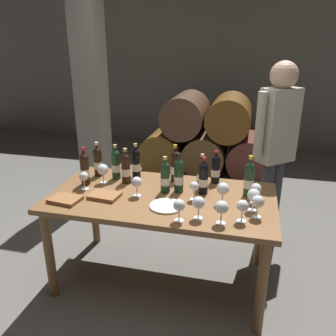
% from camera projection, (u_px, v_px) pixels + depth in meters
% --- Properties ---
extents(ground_plane, '(14.00, 14.00, 0.00)m').
position_uv_depth(ground_plane, '(162.00, 278.00, 2.89)').
color(ground_plane, '#66635E').
extents(cellar_back_wall, '(10.00, 0.24, 2.80)m').
position_uv_depth(cellar_back_wall, '(221.00, 67.00, 6.22)').
color(cellar_back_wall, slate).
rests_on(cellar_back_wall, ground_plane).
extents(barrel_stack, '(1.86, 0.90, 1.15)m').
position_uv_depth(barrel_stack, '(207.00, 137.00, 5.07)').
color(barrel_stack, brown).
rests_on(barrel_stack, ground_plane).
extents(stone_pillar, '(0.32, 0.32, 2.60)m').
position_uv_depth(stone_pillar, '(91.00, 90.00, 4.18)').
color(stone_pillar, slate).
rests_on(stone_pillar, ground_plane).
extents(dining_table, '(1.70, 0.90, 0.76)m').
position_uv_depth(dining_table, '(162.00, 206.00, 2.66)').
color(dining_table, brown).
rests_on(dining_table, ground_plane).
extents(wine_bottle_0, '(0.07, 0.07, 0.31)m').
position_uv_depth(wine_bottle_0, '(179.00, 176.00, 2.64)').
color(wine_bottle_0, '#19381E').
rests_on(wine_bottle_0, dining_table).
extents(wine_bottle_1, '(0.07, 0.07, 0.30)m').
position_uv_depth(wine_bottle_1, '(116.00, 164.00, 2.90)').
color(wine_bottle_1, '#19381E').
rests_on(wine_bottle_1, dining_table).
extents(wine_bottle_2, '(0.07, 0.07, 0.32)m').
position_uv_depth(wine_bottle_2, '(249.00, 179.00, 2.57)').
color(wine_bottle_2, '#19381E').
rests_on(wine_bottle_2, dining_table).
extents(wine_bottle_3, '(0.07, 0.07, 0.30)m').
position_uv_depth(wine_bottle_3, '(98.00, 161.00, 2.96)').
color(wine_bottle_3, black).
rests_on(wine_bottle_3, dining_table).
extents(wine_bottle_4, '(0.07, 0.07, 0.29)m').
position_uv_depth(wine_bottle_4, '(203.00, 178.00, 2.62)').
color(wine_bottle_4, black).
rests_on(wine_bottle_4, dining_table).
extents(wine_bottle_5, '(0.07, 0.07, 0.30)m').
position_uv_depth(wine_bottle_5, '(126.00, 168.00, 2.82)').
color(wine_bottle_5, black).
rests_on(wine_bottle_5, dining_table).
extents(wine_bottle_6, '(0.07, 0.07, 0.28)m').
position_uv_depth(wine_bottle_6, '(202.00, 173.00, 2.73)').
color(wine_bottle_6, black).
rests_on(wine_bottle_6, dining_table).
extents(wine_bottle_7, '(0.07, 0.07, 0.28)m').
position_uv_depth(wine_bottle_7, '(216.00, 169.00, 2.82)').
color(wine_bottle_7, black).
rests_on(wine_bottle_7, dining_table).
extents(wine_bottle_8, '(0.07, 0.07, 0.31)m').
position_uv_depth(wine_bottle_8, '(85.00, 169.00, 2.78)').
color(wine_bottle_8, black).
rests_on(wine_bottle_8, dining_table).
extents(wine_bottle_9, '(0.07, 0.07, 0.30)m').
position_uv_depth(wine_bottle_9, '(136.00, 163.00, 2.92)').
color(wine_bottle_9, black).
rests_on(wine_bottle_9, dining_table).
extents(wine_bottle_10, '(0.07, 0.07, 0.29)m').
position_uv_depth(wine_bottle_10, '(165.00, 177.00, 2.64)').
color(wine_bottle_10, '#19381E').
rests_on(wine_bottle_10, dining_table).
extents(wine_bottle_11, '(0.07, 0.07, 0.32)m').
position_uv_depth(wine_bottle_11, '(175.00, 166.00, 2.85)').
color(wine_bottle_11, black).
rests_on(wine_bottle_11, dining_table).
extents(wine_glass_0, '(0.08, 0.08, 0.15)m').
position_uv_depth(wine_glass_0, '(137.00, 183.00, 2.58)').
color(wine_glass_0, white).
rests_on(wine_glass_0, dining_table).
extents(wine_glass_1, '(0.09, 0.09, 0.16)m').
position_uv_depth(wine_glass_1, '(103.00, 170.00, 2.81)').
color(wine_glass_1, white).
rests_on(wine_glass_1, dining_table).
extents(wine_glass_2, '(0.08, 0.08, 0.16)m').
position_uv_depth(wine_glass_2, '(199.00, 203.00, 2.25)').
color(wine_glass_2, white).
rests_on(wine_glass_2, dining_table).
extents(wine_glass_3, '(0.09, 0.09, 0.16)m').
position_uv_depth(wine_glass_3, '(223.00, 189.00, 2.45)').
color(wine_glass_3, white).
rests_on(wine_glass_3, dining_table).
extents(wine_glass_4, '(0.08, 0.08, 0.15)m').
position_uv_depth(wine_glass_4, '(179.00, 206.00, 2.22)').
color(wine_glass_4, white).
rests_on(wine_glass_4, dining_table).
extents(wine_glass_5, '(0.09, 0.09, 0.16)m').
position_uv_depth(wine_glass_5, '(254.00, 196.00, 2.35)').
color(wine_glass_5, white).
rests_on(wine_glass_5, dining_table).
extents(wine_glass_6, '(0.08, 0.08, 0.15)m').
position_uv_depth(wine_glass_6, '(243.00, 207.00, 2.21)').
color(wine_glass_6, white).
rests_on(wine_glass_6, dining_table).
extents(wine_glass_7, '(0.07, 0.07, 0.14)m').
position_uv_depth(wine_glass_7, '(194.00, 187.00, 2.52)').
color(wine_glass_7, white).
rests_on(wine_glass_7, dining_table).
extents(wine_glass_8, '(0.08, 0.08, 0.15)m').
position_uv_depth(wine_glass_8, '(256.00, 189.00, 2.47)').
color(wine_glass_8, white).
rests_on(wine_glass_8, dining_table).
extents(wine_glass_9, '(0.07, 0.07, 0.15)m').
position_uv_depth(wine_glass_9, '(84.00, 177.00, 2.70)').
color(wine_glass_9, white).
rests_on(wine_glass_9, dining_table).
extents(wine_glass_10, '(0.08, 0.08, 0.16)m').
position_uv_depth(wine_glass_10, '(258.00, 202.00, 2.27)').
color(wine_glass_10, white).
rests_on(wine_glass_10, dining_table).
extents(wine_glass_11, '(0.09, 0.09, 0.16)m').
position_uv_depth(wine_glass_11, '(222.00, 208.00, 2.19)').
color(wine_glass_11, white).
rests_on(wine_glass_11, dining_table).
extents(tasting_notebook, '(0.24, 0.18, 0.03)m').
position_uv_depth(tasting_notebook, '(105.00, 196.00, 2.59)').
color(tasting_notebook, '#936038').
rests_on(tasting_notebook, dining_table).
extents(leather_ledger, '(0.24, 0.19, 0.03)m').
position_uv_depth(leather_ledger, '(65.00, 199.00, 2.53)').
color(leather_ledger, '#936038').
rests_on(leather_ledger, dining_table).
extents(serving_plate, '(0.24, 0.24, 0.01)m').
position_uv_depth(serving_plate, '(166.00, 206.00, 2.44)').
color(serving_plate, white).
rests_on(serving_plate, dining_table).
extents(sommelier_presenting, '(0.39, 0.35, 1.72)m').
position_uv_depth(sommelier_presenting, '(277.00, 140.00, 3.02)').
color(sommelier_presenting, '#383842').
rests_on(sommelier_presenting, ground_plane).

